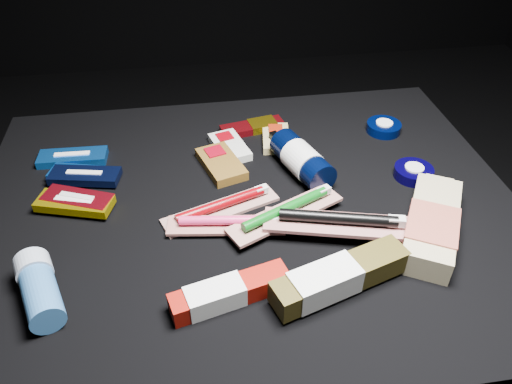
{
  "coord_description": "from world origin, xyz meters",
  "views": [
    {
      "loc": [
        -0.09,
        -0.68,
        0.98
      ],
      "look_at": [
        0.01,
        0.01,
        0.42
      ],
      "focal_mm": 35.0,
      "sensor_mm": 36.0,
      "label": 1
    }
  ],
  "objects": [
    {
      "name": "ground",
      "position": [
        0.0,
        0.0,
        0.0
      ],
      "size": [
        3.0,
        3.0,
        0.0
      ],
      "primitive_type": "plane",
      "color": "black",
      "rests_on": "ground"
    },
    {
      "name": "cloth_table",
      "position": [
        0.0,
        0.0,
        0.2
      ],
      "size": [
        0.98,
        0.78,
        0.4
      ],
      "primitive_type": "cube",
      "color": "black",
      "rests_on": "ground"
    },
    {
      "name": "luna_bar_0",
      "position": [
        -0.33,
        0.19,
        0.41
      ],
      "size": [
        0.14,
        0.06,
        0.02
      ],
      "rotation": [
        0.0,
        0.0,
        -0.04
      ],
      "color": "#0F51AD",
      "rests_on": "cloth_table"
    },
    {
      "name": "luna_bar_1",
      "position": [
        -0.3,
        0.13,
        0.41
      ],
      "size": [
        0.13,
        0.08,
        0.02
      ],
      "rotation": [
        0.0,
        0.0,
        -0.29
      ],
      "color": "#0E4CB3",
      "rests_on": "cloth_table"
    },
    {
      "name": "luna_bar_2",
      "position": [
        -0.3,
        0.12,
        0.41
      ],
      "size": [
        0.14,
        0.07,
        0.02
      ],
      "rotation": [
        0.0,
        0.0,
        -0.21
      ],
      "color": "black",
      "rests_on": "cloth_table"
    },
    {
      "name": "luna_bar_3",
      "position": [
        -0.31,
        0.03,
        0.42
      ],
      "size": [
        0.14,
        0.09,
        0.02
      ],
      "rotation": [
        0.0,
        0.0,
        -0.3
      ],
      "color": "#C2A607",
      "rests_on": "cloth_table"
    },
    {
      "name": "luna_bar_4",
      "position": [
        -0.3,
        0.04,
        0.42
      ],
      "size": [
        0.13,
        0.09,
        0.02
      ],
      "rotation": [
        0.0,
        0.0,
        -0.39
      ],
      "color": "maroon",
      "rests_on": "cloth_table"
    },
    {
      "name": "clif_bar_0",
      "position": [
        -0.04,
        0.13,
        0.41
      ],
      "size": [
        0.1,
        0.13,
        0.02
      ],
      "rotation": [
        0.0,
        0.0,
        0.3
      ],
      "color": "brown",
      "rests_on": "cloth_table"
    },
    {
      "name": "clif_bar_1",
      "position": [
        -0.02,
        0.18,
        0.41
      ],
      "size": [
        0.08,
        0.12,
        0.02
      ],
      "rotation": [
        0.0,
        0.0,
        0.26
      ],
      "color": "beige",
      "rests_on": "cloth_table"
    },
    {
      "name": "clif_bar_2",
      "position": [
        0.09,
        0.2,
        0.41
      ],
      "size": [
        0.07,
        0.11,
        0.02
      ],
      "rotation": [
        0.0,
        0.0,
        -0.15
      ],
      "color": "tan",
      "rests_on": "cloth_table"
    },
    {
      "name": "power_bar",
      "position": [
        0.05,
        0.25,
        0.41
      ],
      "size": [
        0.14,
        0.07,
        0.02
      ],
      "rotation": [
        0.0,
        0.0,
        0.19
      ],
      "color": "maroon",
      "rests_on": "cloth_table"
    },
    {
      "name": "lotion_bottle",
      "position": [
        0.12,
        0.08,
        0.43
      ],
      "size": [
        0.11,
        0.19,
        0.06
      ],
      "rotation": [
        0.0,
        0.0,
        0.34
      ],
      "color": "black",
      "rests_on": "cloth_table"
    },
    {
      "name": "cream_tin_upper",
      "position": [
        0.33,
        0.2,
        0.41
      ],
      "size": [
        0.07,
        0.07,
        0.02
      ],
      "rotation": [
        0.0,
        0.0,
        0.14
      ],
      "color": "black",
      "rests_on": "cloth_table"
    },
    {
      "name": "cream_tin_lower",
      "position": [
        0.33,
        0.04,
        0.41
      ],
      "size": [
        0.07,
        0.07,
        0.02
      ],
      "rotation": [
        0.0,
        0.0,
        -0.18
      ],
      "color": "black",
      "rests_on": "cloth_table"
    },
    {
      "name": "bodywash_bottle",
      "position": [
        0.29,
        -0.13,
        0.42
      ],
      "size": [
        0.17,
        0.23,
        0.05
      ],
      "rotation": [
        0.0,
        0.0,
        -0.52
      ],
      "color": "tan",
      "rests_on": "cloth_table"
    },
    {
      "name": "deodorant_stick",
      "position": [
        -0.33,
        -0.17,
        0.43
      ],
      "size": [
        0.09,
        0.14,
        0.05
      ],
      "rotation": [
        0.0,
        0.0,
        0.35
      ],
      "color": "#2E6097",
      "rests_on": "cloth_table"
    },
    {
      "name": "toothbrush_pack_0",
      "position": [
        -0.05,
        -0.01,
        0.41
      ],
      "size": [
        0.22,
        0.12,
        0.02
      ],
      "rotation": [
        0.0,
        0.0,
        0.35
      ],
      "color": "beige",
      "rests_on": "cloth_table"
    },
    {
      "name": "toothbrush_pack_1",
      "position": [
        -0.04,
        -0.06,
        0.42
      ],
      "size": [
        0.2,
        0.07,
        0.02
      ],
      "rotation": [
        0.0,
        0.0,
        -0.14
      ],
      "color": "#A9A29E",
      "rests_on": "cloth_table"
    },
    {
      "name": "toothbrush_pack_2",
      "position": [
        0.06,
        -0.05,
        0.42
      ],
      "size": [
        0.22,
        0.14,
        0.02
      ],
      "rotation": [
        0.0,
        0.0,
        0.44
      ],
      "color": "#AFA8A3",
      "rests_on": "cloth_table"
    },
    {
      "name": "toothbrush_pack_3",
      "position": [
        0.14,
        -0.1,
        0.43
      ],
      "size": [
        0.25,
        0.12,
        0.03
      ],
      "rotation": [
        0.0,
        0.0,
        -0.26
      ],
      "color": "#B1A9A7",
      "rests_on": "cloth_table"
    },
    {
      "name": "toothpaste_carton_red",
      "position": [
        -0.06,
        -0.21,
        0.42
      ],
      "size": [
        0.18,
        0.08,
        0.03
      ],
      "rotation": [
        0.0,
        0.0,
        0.25
      ],
      "color": "maroon",
      "rests_on": "cloth_table"
    },
    {
      "name": "toothpaste_carton_green",
      "position": [
        0.1,
        -0.22,
        0.43
      ],
      "size": [
        0.22,
        0.11,
        0.04
      ],
      "rotation": [
        0.0,
        0.0,
        0.31
      ],
      "color": "#3D3410",
      "rests_on": "cloth_table"
    }
  ]
}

